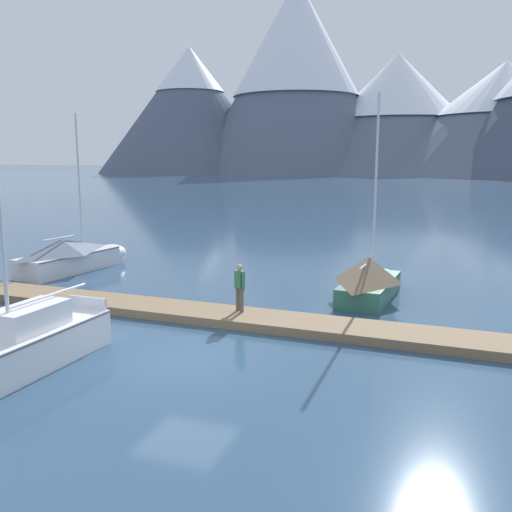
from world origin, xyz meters
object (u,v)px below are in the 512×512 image
sailboat_second_berth (24,346)px  sailboat_mid_dock_port (370,278)px  sailboat_nearest_berth (72,255)px  person_on_dock (240,285)px

sailboat_second_berth → sailboat_mid_dock_port: size_ratio=0.86×
sailboat_nearest_berth → sailboat_second_berth: 13.87m
person_on_dock → sailboat_second_berth: bearing=-119.8°
sailboat_nearest_berth → person_on_dock: 12.34m
sailboat_second_berth → sailboat_mid_dock_port: 13.45m
sailboat_second_berth → person_on_dock: size_ratio=4.17×
sailboat_second_berth → sailboat_mid_dock_port: (7.57, 11.11, 0.15)m
sailboat_nearest_berth → sailboat_mid_dock_port: (15.03, -0.59, 0.05)m
sailboat_mid_dock_port → person_on_dock: bearing=-129.7°
sailboat_nearest_berth → person_on_dock: size_ratio=4.64×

